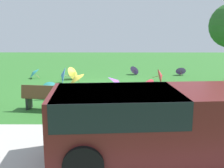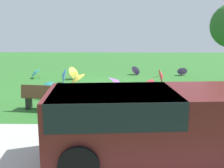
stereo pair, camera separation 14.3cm
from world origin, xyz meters
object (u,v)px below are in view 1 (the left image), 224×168
at_px(park_bench, 45,97).
at_px(parasol_yellow_1, 74,73).
at_px(parasol_purple_3, 135,70).
at_px(van_dark, 152,119).
at_px(parasol_red_0, 148,83).
at_px(parasol_purple_0, 181,71).
at_px(parasol_teal_0, 34,72).
at_px(parasol_red_2, 161,76).
at_px(parasol_blue_0, 63,75).
at_px(parasol_purple_1, 117,82).
at_px(parasol_yellow_0, 76,78).
at_px(parasol_teal_3, 50,91).
at_px(parasol_teal_1, 177,95).

relative_size(park_bench, parasol_yellow_1, 1.83).
height_order(parasol_yellow_1, parasol_purple_3, parasol_yellow_1).
xyz_separation_m(van_dark, parasol_red_0, (-0.76, -7.04, -0.60)).
height_order(parasol_yellow_1, parasol_purple_0, parasol_yellow_1).
distance_m(parasol_red_0, parasol_teal_0, 6.81).
bearing_deg(van_dark, parasol_red_0, -96.13).
height_order(park_bench, parasol_red_2, park_bench).
distance_m(parasol_blue_0, parasol_teal_0, 2.45).
bearing_deg(van_dark, parasol_purple_3, -92.43).
distance_m(parasol_yellow_1, parasol_red_2, 4.80).
bearing_deg(parasol_purple_0, parasol_purple_1, 51.33).
bearing_deg(parasol_teal_0, parasol_purple_1, 141.71).
relative_size(parasol_yellow_0, parasol_red_0, 1.23).
bearing_deg(van_dark, parasol_yellow_1, -72.47).
xyz_separation_m(park_bench, parasol_teal_0, (2.19, -6.28, -0.13)).
bearing_deg(parasol_red_0, parasol_teal_3, 24.66).
relative_size(van_dark, parasol_purple_1, 4.84).
height_order(parasol_purple_0, parasol_teal_1, parasol_teal_1).
distance_m(parasol_red_0, parasol_purple_3, 4.34).
height_order(parasol_red_2, parasol_purple_3, parasol_red_2).
distance_m(parasol_yellow_1, parasol_purple_1, 4.17).
distance_m(park_bench, parasol_red_0, 5.18).
height_order(van_dark, park_bench, van_dark).
relative_size(parasol_yellow_1, parasol_red_2, 1.20).
relative_size(parasol_teal_0, parasol_purple_1, 0.84).
bearing_deg(parasol_red_2, parasol_teal_1, 89.22).
relative_size(parasol_red_2, parasol_purple_3, 1.10).
bearing_deg(park_bench, parasol_yellow_0, -99.10).
bearing_deg(parasol_teal_3, park_bench, 95.95).
height_order(parasol_yellow_0, parasol_purple_3, parasol_yellow_0).
distance_m(park_bench, parasol_purple_1, 3.59).
distance_m(van_dark, parasol_purple_0, 11.66).
distance_m(parasol_teal_0, parasol_teal_3, 5.23).
bearing_deg(parasol_teal_0, parasol_yellow_1, 172.66).
height_order(parasol_blue_0, parasol_red_0, parasol_blue_0).
bearing_deg(parasol_purple_3, parasol_yellow_1, 25.69).
xyz_separation_m(parasol_purple_0, parasol_purple_3, (2.78, -0.20, 0.01)).
bearing_deg(parasol_red_2, parasol_yellow_0, 18.75).
height_order(park_bench, parasol_yellow_1, park_bench).
relative_size(park_bench, parasol_teal_0, 2.02).
xyz_separation_m(park_bench, parasol_purple_0, (-6.46, -7.49, -0.19)).
relative_size(parasol_blue_0, parasol_purple_3, 1.30).
xyz_separation_m(parasol_red_0, parasol_purple_0, (-2.51, -4.13, -0.03)).
bearing_deg(parasol_yellow_0, parasol_red_0, 175.47).
height_order(park_bench, parasol_purple_1, park_bench).
height_order(parasol_yellow_0, parasol_teal_0, parasol_yellow_0).
xyz_separation_m(parasol_teal_0, parasol_teal_1, (-6.99, 5.32, -0.01)).
relative_size(parasol_purple_0, parasol_teal_3, 0.82).
bearing_deg(parasol_purple_1, park_bench, 45.44).
relative_size(parasol_yellow_1, parasol_teal_3, 1.12).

